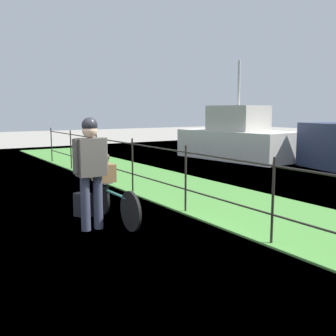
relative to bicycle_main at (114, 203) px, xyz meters
name	(u,v)px	position (x,y,z in m)	size (l,w,h in m)	color
ground_plane	(96,252)	(1.11, -0.77, -0.32)	(60.00, 60.00, 0.00)	gray
grass_strip	(272,215)	(1.11, 2.40, -0.31)	(27.00, 2.40, 0.03)	#478438
iron_fence	(223,183)	(1.11, 1.31, 0.36)	(18.04, 0.04, 1.19)	#28231E
bicycle_main	(114,203)	(0.00, 0.00, 0.00)	(1.68, 0.16, 0.61)	black
wooden_crate	(104,173)	(-0.40, 0.00, 0.43)	(0.36, 0.30, 0.30)	brown
terrier_dog	(104,159)	(-0.37, 0.00, 0.66)	(0.32, 0.14, 0.18)	#4C3D2D
cyclist_person	(91,164)	(0.17, -0.45, 0.68)	(0.26, 0.54, 1.68)	#383D51
backpack_on_paving	(83,205)	(-0.61, -0.30, -0.12)	(0.28, 0.18, 0.40)	black
moored_boat_far	(237,139)	(-5.25, 7.39, 0.40)	(4.59, 2.58, 3.55)	silver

